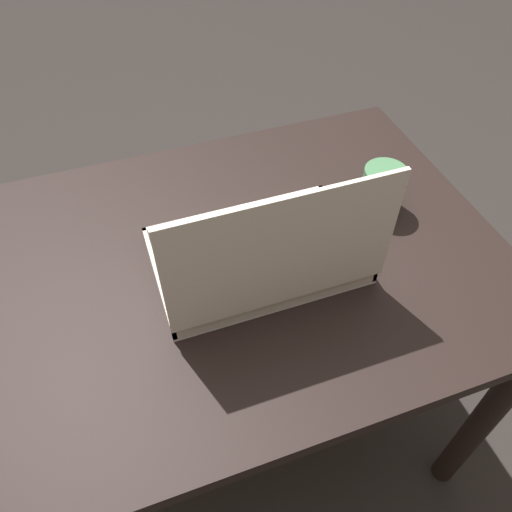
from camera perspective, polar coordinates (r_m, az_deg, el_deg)
ground_plane at (r=1.60m, az=-1.03°, el=-17.80°), size 8.00×8.00×0.00m
dining_table at (r=1.07m, az=-1.48°, el=-4.06°), size 1.03×0.78×0.74m
donut_box at (r=0.92m, az=0.74°, el=0.44°), size 0.39×0.26×0.27m
coffee_mug at (r=1.08m, az=14.24°, el=7.45°), size 0.09×0.09×0.10m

